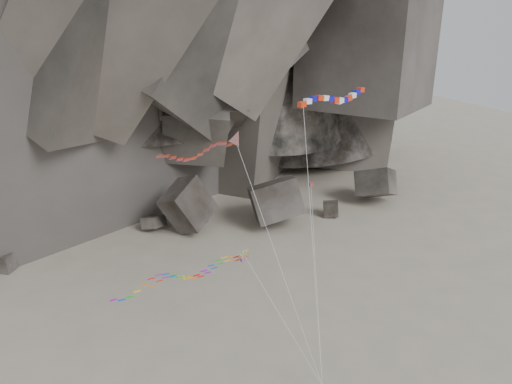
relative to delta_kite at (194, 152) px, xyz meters
name	(u,v)px	position (x,y,z in m)	size (l,w,h in m)	color
ground	(278,367)	(6.62, -4.05, -23.01)	(260.00, 260.00, 0.00)	gray
boulder_field	(214,217)	(12.77, 28.77, -20.29)	(78.32, 14.81, 9.92)	#47423F
delta_kite	(194,152)	(0.00, 0.00, 0.00)	(12.12, 10.64, 23.11)	red
banner_kite	(334,100)	(12.71, -2.76, 4.02)	(8.99, 8.75, 26.38)	red
parafoil_kite	(176,276)	(-2.50, -0.44, -11.71)	(17.53, 9.72, 10.99)	#CDF40D
pennant_kite	(314,234)	(10.40, -3.91, -8.57)	(3.00, 7.73, 17.57)	red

